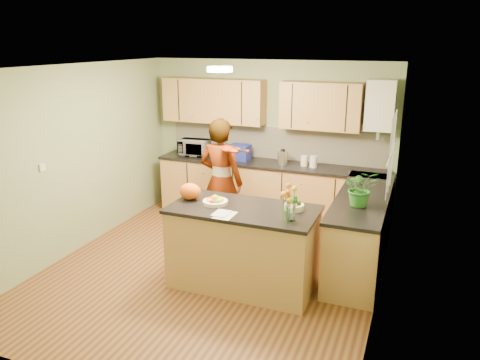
% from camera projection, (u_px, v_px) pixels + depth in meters
% --- Properties ---
extents(floor, '(4.50, 4.50, 0.00)m').
position_uv_depth(floor, '(213.00, 270.00, 5.91)').
color(floor, '#582E19').
rests_on(floor, ground).
extents(ceiling, '(4.00, 4.50, 0.02)m').
position_uv_depth(ceiling, '(209.00, 67.00, 5.20)').
color(ceiling, silver).
rests_on(ceiling, wall_back).
extents(wall_back, '(4.00, 0.02, 2.50)m').
position_uv_depth(wall_back, '(269.00, 139.00, 7.56)').
color(wall_back, gray).
rests_on(wall_back, floor).
extents(wall_front, '(4.00, 0.02, 2.50)m').
position_uv_depth(wall_front, '(86.00, 251.00, 3.55)').
color(wall_front, gray).
rests_on(wall_front, floor).
extents(wall_left, '(0.02, 4.50, 2.50)m').
position_uv_depth(wall_left, '(75.00, 160.00, 6.26)').
color(wall_left, gray).
rests_on(wall_left, floor).
extents(wall_right, '(0.02, 4.50, 2.50)m').
position_uv_depth(wall_right, '(386.00, 194.00, 4.85)').
color(wall_right, gray).
rests_on(wall_right, floor).
extents(back_counter, '(3.64, 0.62, 0.94)m').
position_uv_depth(back_counter, '(269.00, 191.00, 7.48)').
color(back_counter, '#AA7444').
rests_on(back_counter, floor).
extents(right_counter, '(0.62, 2.24, 0.94)m').
position_uv_depth(right_counter, '(361.00, 230.00, 5.94)').
color(right_counter, '#AA7444').
rests_on(right_counter, floor).
extents(splashback, '(3.60, 0.02, 0.52)m').
position_uv_depth(splashback, '(275.00, 143.00, 7.53)').
color(splashback, beige).
rests_on(splashback, back_counter).
extents(upper_cabinets, '(3.20, 0.34, 0.70)m').
position_uv_depth(upper_cabinets, '(256.00, 103.00, 7.30)').
color(upper_cabinets, '#AA7444').
rests_on(upper_cabinets, wall_back).
extents(boiler, '(0.40, 0.30, 0.86)m').
position_uv_depth(boiler, '(381.00, 105.00, 6.64)').
color(boiler, silver).
rests_on(boiler, wall_back).
extents(window_right, '(0.01, 1.30, 1.05)m').
position_uv_depth(window_right, '(392.00, 154.00, 5.31)').
color(window_right, silver).
rests_on(window_right, wall_right).
extents(light_switch, '(0.02, 0.09, 0.09)m').
position_uv_depth(light_switch, '(42.00, 167.00, 5.70)').
color(light_switch, silver).
rests_on(light_switch, wall_left).
extents(ceiling_lamp, '(0.30, 0.30, 0.07)m').
position_uv_depth(ceiling_lamp, '(220.00, 69.00, 5.47)').
color(ceiling_lamp, '#FFEABF').
rests_on(ceiling_lamp, ceiling).
extents(peninsula_island, '(1.68, 0.86, 0.96)m').
position_uv_depth(peninsula_island, '(243.00, 247.00, 5.43)').
color(peninsula_island, '#AA7444').
rests_on(peninsula_island, floor).
extents(fruit_dish, '(0.29, 0.29, 0.10)m').
position_uv_depth(fruit_dish, '(215.00, 201.00, 5.41)').
color(fruit_dish, '#F3E8C2').
rests_on(fruit_dish, peninsula_island).
extents(orange_bowl, '(0.22, 0.22, 0.13)m').
position_uv_depth(orange_bowl, '(294.00, 205.00, 5.22)').
color(orange_bowl, '#F3E8C2').
rests_on(orange_bowl, peninsula_island).
extents(flower_vase, '(0.23, 0.23, 0.43)m').
position_uv_depth(flower_vase, '(291.00, 195.00, 4.84)').
color(flower_vase, silver).
rests_on(flower_vase, peninsula_island).
extents(orange_bag, '(0.32, 0.30, 0.20)m').
position_uv_depth(orange_bag, '(190.00, 191.00, 5.56)').
color(orange_bag, '#E05A12').
rests_on(orange_bag, peninsula_island).
extents(papers, '(0.20, 0.27, 0.01)m').
position_uv_depth(papers, '(225.00, 215.00, 5.06)').
color(papers, silver).
rests_on(papers, peninsula_island).
extents(violinist, '(0.69, 0.49, 1.79)m').
position_uv_depth(violinist, '(221.00, 182.00, 6.52)').
color(violinist, tan).
rests_on(violinist, floor).
extents(violin, '(0.67, 0.58, 0.17)m').
position_uv_depth(violin, '(228.00, 149.00, 6.10)').
color(violin, '#4E1804').
rests_on(violin, violinist).
extents(microwave, '(0.51, 0.37, 0.27)m').
position_uv_depth(microwave, '(194.00, 148.00, 7.76)').
color(microwave, silver).
rests_on(microwave, back_counter).
extents(blue_box, '(0.33, 0.25, 0.25)m').
position_uv_depth(blue_box, '(240.00, 152.00, 7.49)').
color(blue_box, navy).
rests_on(blue_box, back_counter).
extents(kettle, '(0.15, 0.15, 0.29)m').
position_uv_depth(kettle, '(283.00, 157.00, 7.20)').
color(kettle, silver).
rests_on(kettle, back_counter).
extents(jar_cream, '(0.12, 0.12, 0.16)m').
position_uv_depth(jar_cream, '(304.00, 161.00, 7.14)').
color(jar_cream, '#F3E8C2').
rests_on(jar_cream, back_counter).
extents(jar_white, '(0.13, 0.13, 0.18)m').
position_uv_depth(jar_white, '(314.00, 162.00, 7.05)').
color(jar_white, silver).
rests_on(jar_white, back_counter).
extents(potted_plant, '(0.47, 0.44, 0.44)m').
position_uv_depth(potted_plant, '(361.00, 188.00, 5.37)').
color(potted_plant, '#296F25').
rests_on(potted_plant, right_counter).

